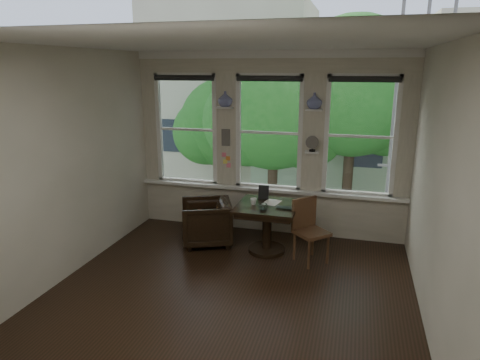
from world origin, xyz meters
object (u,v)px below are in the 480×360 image
(table, at_px, (267,228))
(mug, at_px, (253,201))
(side_chair_right, at_px, (312,232))
(laptop, at_px, (285,209))
(armchair_left, at_px, (206,222))

(table, bearing_deg, mug, -171.13)
(side_chair_right, height_order, laptop, side_chair_right)
(armchair_left, relative_size, side_chair_right, 0.85)
(mug, bearing_deg, table, 8.87)
(side_chair_right, relative_size, laptop, 3.12)
(table, distance_m, armchair_left, 1.00)
(table, height_order, mug, mug)
(armchair_left, bearing_deg, laptop, 58.31)
(side_chair_right, xyz_separation_m, laptop, (-0.40, 0.03, 0.30))
(laptop, distance_m, mug, 0.51)
(armchair_left, xyz_separation_m, laptop, (1.29, -0.21, 0.41))
(armchair_left, bearing_deg, mug, 61.11)
(table, relative_size, laptop, 3.06)
(armchair_left, relative_size, mug, 7.70)
(laptop, relative_size, mug, 2.90)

